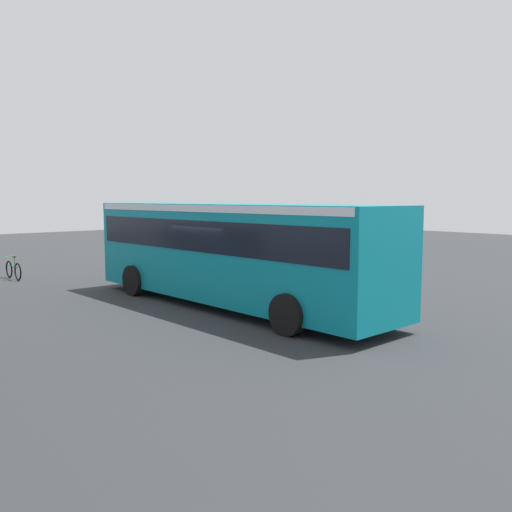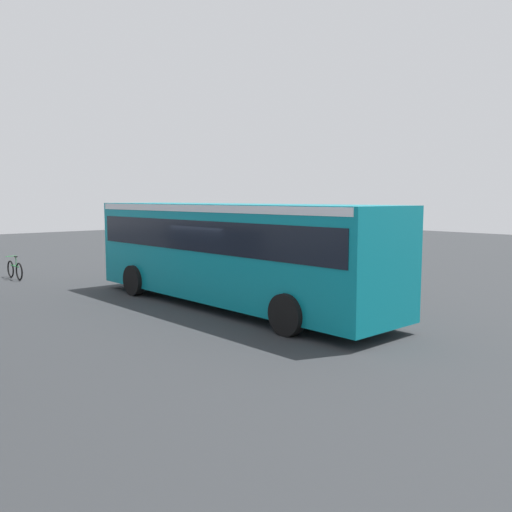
# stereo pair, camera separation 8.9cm
# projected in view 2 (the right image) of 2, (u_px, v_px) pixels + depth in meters

# --- Properties ---
(ground) EXTENTS (80.00, 80.00, 0.00)m
(ground) POSITION_uv_depth(u_px,v_px,m) (225.00, 307.00, 16.56)
(ground) COLOR #2D3033
(city_bus) EXTENTS (11.54, 2.85, 3.15)m
(city_bus) POSITION_uv_depth(u_px,v_px,m) (231.00, 246.00, 16.46)
(city_bus) COLOR #0C8493
(city_bus) RESTS_ON ground
(bicycle_green) EXTENTS (1.77, 0.44, 0.96)m
(bicycle_green) POSITION_uv_depth(u_px,v_px,m) (15.00, 270.00, 22.24)
(bicycle_green) COLOR black
(bicycle_green) RESTS_ON ground
(pedestrian) EXTENTS (0.38, 0.38, 1.79)m
(pedestrian) POSITION_uv_depth(u_px,v_px,m) (310.00, 266.00, 19.37)
(pedestrian) COLOR #2D2D38
(pedestrian) RESTS_ON ground
(lane_dash_leftmost) EXTENTS (2.00, 0.20, 0.01)m
(lane_dash_leftmost) POSITION_uv_depth(u_px,v_px,m) (385.00, 315.00, 15.36)
(lane_dash_leftmost) COLOR silver
(lane_dash_leftmost) RESTS_ON ground
(lane_dash_left) EXTENTS (2.00, 0.20, 0.01)m
(lane_dash_left) POSITION_uv_depth(u_px,v_px,m) (286.00, 296.00, 18.32)
(lane_dash_left) COLOR silver
(lane_dash_left) RESTS_ON ground
(lane_dash_centre) EXTENTS (2.00, 0.20, 0.01)m
(lane_dash_centre) POSITION_uv_depth(u_px,v_px,m) (214.00, 283.00, 21.27)
(lane_dash_centre) COLOR silver
(lane_dash_centre) RESTS_ON ground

